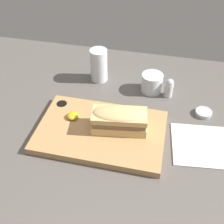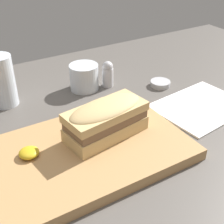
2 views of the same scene
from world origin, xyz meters
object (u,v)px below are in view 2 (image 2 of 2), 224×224
object	(u,v)px
wine_glass	(84,78)
salt_shaker	(108,74)
sandwich	(106,118)
napkin	(201,106)
serving_board	(86,153)
water_glass	(2,84)
condiment_dish	(160,84)

from	to	relation	value
wine_glass	salt_shaker	bearing A→B (deg)	-15.92
sandwich	salt_shaker	world-z (taller)	sandwich
salt_shaker	napkin	bearing A→B (deg)	-57.15
wine_glass	napkin	bearing A→B (deg)	-49.15
serving_board	salt_shaker	xyz separation A→B (cm)	(18.43, 23.53, 2.44)
serving_board	wine_glass	xyz separation A→B (cm)	(12.32, 25.27, 1.97)
water_glass	condiment_dish	bearing A→B (deg)	-17.07
water_glass	wine_glass	distance (cm)	20.33
condiment_dish	wine_glass	bearing A→B (deg)	153.73
serving_board	wine_glass	distance (cm)	28.18
wine_glass	condiment_dish	bearing A→B (deg)	-26.27
serving_board	condiment_dish	size ratio (longest dim) A/B	7.10
condiment_dish	napkin	bearing A→B (deg)	-83.92
wine_glass	napkin	distance (cm)	30.23
water_glass	napkin	xyz separation A→B (cm)	(39.70, -25.51, -5.13)
sandwich	salt_shaker	xyz separation A→B (cm)	(13.08, 21.75, -2.58)
wine_glass	napkin	size ratio (longest dim) A/B	0.33
sandwich	napkin	bearing A→B (deg)	1.57
sandwich	condiment_dish	bearing A→B (deg)	29.94
water_glass	salt_shaker	distance (cm)	26.56
sandwich	serving_board	bearing A→B (deg)	-161.70
napkin	condiment_dish	world-z (taller)	condiment_dish
sandwich	water_glass	distance (cm)	29.32
napkin	condiment_dish	size ratio (longest dim) A/B	4.31
sandwich	wine_glass	bearing A→B (deg)	73.48
napkin	serving_board	bearing A→B (deg)	-175.53
serving_board	napkin	xyz separation A→B (cm)	(32.01, 2.50, -0.93)
condiment_dish	serving_board	bearing A→B (deg)	-151.95
sandwich	salt_shaker	size ratio (longest dim) A/B	2.39
salt_shaker	condiment_dish	distance (cm)	14.41
napkin	condiment_dish	bearing A→B (deg)	96.08
water_glass	condiment_dish	xyz separation A→B (cm)	(38.23, -11.74, -4.64)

